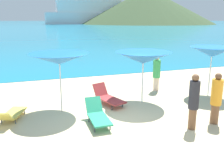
% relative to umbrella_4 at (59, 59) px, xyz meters
% --- Properties ---
extents(ground_plane, '(50.00, 100.00, 0.30)m').
position_rel_umbrella_4_xyz_m(ground_plane, '(1.66, 7.91, -2.13)').
color(ground_plane, beige).
extents(ocean_water, '(650.00, 440.00, 0.02)m').
position_rel_umbrella_4_xyz_m(ocean_water, '(1.66, 224.98, -1.97)').
color(ocean_water, teal).
rests_on(ocean_water, ground_plane).
extents(headland_hill, '(89.08, 89.08, 23.51)m').
position_rel_umbrella_4_xyz_m(headland_hill, '(73.82, 143.04, 9.78)').
color(headland_hill, '#384C2D').
rests_on(headland_hill, ground_plane).
extents(umbrella_4, '(2.16, 2.16, 2.18)m').
position_rel_umbrella_4_xyz_m(umbrella_4, '(0.00, 0.00, 0.00)').
color(umbrella_4, silver).
rests_on(umbrella_4, ground_plane).
extents(umbrella_5, '(2.34, 2.34, 2.10)m').
position_rel_umbrella_4_xyz_m(umbrella_5, '(3.26, -0.05, -0.12)').
color(umbrella_5, silver).
rests_on(umbrella_5, ground_plane).
extents(umbrella_6, '(1.98, 1.98, 2.18)m').
position_rel_umbrella_4_xyz_m(umbrella_6, '(6.50, -0.13, -0.02)').
color(umbrella_6, silver).
rests_on(umbrella_6, ground_plane).
extents(lounge_chair_7, '(0.58, 1.51, 0.71)m').
position_rel_umbrella_4_xyz_m(lounge_chair_7, '(0.99, -1.47, -1.66)').
color(lounge_chair_7, '#268C66').
rests_on(lounge_chair_7, ground_plane).
extents(lounge_chair_8, '(1.07, 1.65, 0.75)m').
position_rel_umbrella_4_xyz_m(lounge_chair_8, '(1.85, 0.16, -1.67)').
color(lounge_chair_8, '#A53333').
rests_on(lounge_chair_8, ground_plane).
extents(lounge_chair_9, '(0.98, 1.58, 0.55)m').
position_rel_umbrella_4_xyz_m(lounge_chair_9, '(-1.73, -0.35, -1.74)').
color(lounge_chair_9, '#D8BF4C').
rests_on(lounge_chair_9, ground_plane).
extents(beachgoer_1, '(0.31, 0.31, 1.76)m').
position_rel_umbrella_4_xyz_m(beachgoer_1, '(3.69, -2.78, -1.04)').
color(beachgoer_1, brown).
rests_on(beachgoer_1, ground_plane).
extents(beachgoer_2, '(0.34, 0.34, 1.70)m').
position_rel_umbrella_4_xyz_m(beachgoer_2, '(4.65, -2.65, -1.08)').
color(beachgoer_2, brown).
rests_on(beachgoer_2, ground_plane).
extents(beachgoer_4, '(0.35, 0.35, 1.69)m').
position_rel_umbrella_4_xyz_m(beachgoer_4, '(4.59, 1.22, -1.09)').
color(beachgoer_4, beige).
rests_on(beachgoer_4, ground_plane).
extents(cruise_ship, '(57.68, 11.05, 21.06)m').
position_rel_umbrella_4_xyz_m(cruise_ship, '(36.07, 152.23, 6.04)').
color(cruise_ship, white).
rests_on(cruise_ship, ocean_water).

